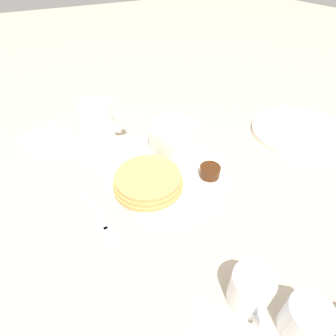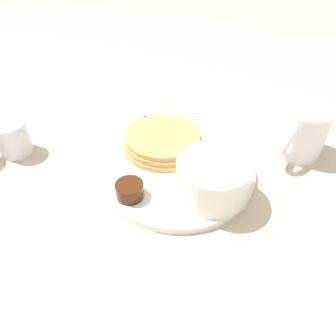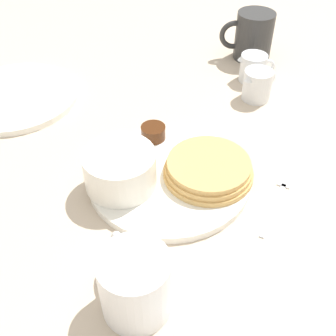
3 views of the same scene
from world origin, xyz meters
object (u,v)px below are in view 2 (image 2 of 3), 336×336
object	(u,v)px
bowl	(213,177)
coffee_mug	(301,132)
plate	(177,170)
fork	(154,117)
creamer_pitcher_near	(12,138)

from	to	relation	value
bowl	coffee_mug	world-z (taller)	coffee_mug
plate	fork	size ratio (longest dim) A/B	1.66
coffee_mug	creamer_pitcher_near	size ratio (longest dim) A/B	1.37
plate	bowl	bearing A→B (deg)	-42.90
coffee_mug	fork	xyz separation A→B (m)	(-0.26, 0.09, -0.04)
fork	coffee_mug	bearing A→B (deg)	-17.92
bowl	creamer_pitcher_near	distance (m)	0.35
plate	coffee_mug	world-z (taller)	coffee_mug
plate	bowl	distance (m)	0.08
coffee_mug	fork	distance (m)	0.28
plate	bowl	xyz separation A→B (m)	(0.06, -0.05, 0.04)
creamer_pitcher_near	fork	bearing A→B (deg)	30.26
plate	creamer_pitcher_near	world-z (taller)	creamer_pitcher_near
plate	bowl	size ratio (longest dim) A/B	2.35
creamer_pitcher_near	bowl	bearing A→B (deg)	-12.94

